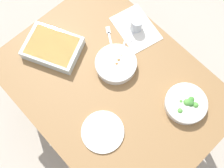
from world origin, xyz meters
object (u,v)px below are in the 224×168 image
object	(u,v)px
broccoli_bowl	(186,104)
side_plate	(103,132)
baking_dish	(53,47)
spoon_by_stew	(123,48)
spoon_by_broccoli	(178,110)
spoon_spare	(133,34)
drink_cup	(136,25)
fork_on_table	(110,38)
stew_bowl	(116,64)

from	to	relation	value
broccoli_bowl	side_plate	size ratio (longest dim) A/B	1.01
baking_dish	spoon_by_stew	world-z (taller)	baking_dish
spoon_by_broccoli	spoon_spare	world-z (taller)	same
baking_dish	side_plate	xyz separation A→B (m)	(-0.53, 0.11, -0.03)
drink_cup	side_plate	distance (m)	0.64
baking_dish	spoon_by_stew	distance (m)	0.39
baking_dish	fork_on_table	bearing A→B (deg)	-119.30
baking_dish	spoon_by_stew	xyz separation A→B (m)	(-0.26, -0.29, -0.03)
spoon_by_stew	spoon_spare	bearing A→B (deg)	-77.43
spoon_spare	spoon_by_stew	bearing A→B (deg)	102.57
stew_bowl	drink_cup	world-z (taller)	drink_cup
spoon_spare	broccoli_bowl	bearing A→B (deg)	168.16
broccoli_bowl	spoon_by_stew	size ratio (longest dim) A/B	1.36
baking_dish	side_plate	distance (m)	0.55
stew_bowl	fork_on_table	bearing A→B (deg)	-32.41
stew_bowl	baking_dish	size ratio (longest dim) A/B	0.63
spoon_spare	fork_on_table	world-z (taller)	spoon_spare
spoon_by_broccoli	fork_on_table	size ratio (longest dim) A/B	1.11
spoon_by_stew	fork_on_table	bearing A→B (deg)	4.58
side_plate	spoon_by_stew	world-z (taller)	side_plate
broccoli_bowl	fork_on_table	distance (m)	0.57
stew_bowl	broccoli_bowl	xyz separation A→B (m)	(-0.41, -0.11, -0.00)
fork_on_table	stew_bowl	bearing A→B (deg)	147.59
baking_dish	spoon_spare	distance (m)	0.47
stew_bowl	broccoli_bowl	distance (m)	0.43
broccoli_bowl	spoon_spare	xyz separation A→B (m)	(0.49, -0.10, -0.03)
baking_dish	fork_on_table	world-z (taller)	baking_dish
stew_bowl	broccoli_bowl	size ratio (longest dim) A/B	1.04
broccoli_bowl	side_plate	world-z (taller)	broccoli_bowl
stew_bowl	fork_on_table	world-z (taller)	stew_bowl
broccoli_bowl	fork_on_table	size ratio (longest dim) A/B	1.40
side_plate	spoon_spare	xyz separation A→B (m)	(0.30, -0.51, -0.00)
drink_cup	spoon_by_broccoli	bearing A→B (deg)	159.72
side_plate	stew_bowl	bearing A→B (deg)	-53.89
spoon_spare	stew_bowl	bearing A→B (deg)	110.36
drink_cup	spoon_by_broccoli	world-z (taller)	drink_cup
fork_on_table	spoon_by_broccoli	bearing A→B (deg)	176.88
spoon_by_broccoli	spoon_spare	xyz separation A→B (m)	(0.49, -0.15, 0.00)
side_plate	spoon_spare	bearing A→B (deg)	-59.86
spoon_by_broccoli	spoon_by_stew	bearing A→B (deg)	-4.76
broccoli_bowl	drink_cup	xyz separation A→B (m)	(0.51, -0.14, 0.01)
spoon_by_stew	spoon_by_broccoli	world-z (taller)	same
drink_cup	fork_on_table	world-z (taller)	drink_cup
spoon_by_stew	spoon_by_broccoli	xyz separation A→B (m)	(-0.46, 0.04, 0.00)
baking_dish	drink_cup	bearing A→B (deg)	-116.33
side_plate	spoon_by_stew	bearing A→B (deg)	-55.96
broccoli_bowl	baking_dish	world-z (taller)	broccoli_bowl
side_plate	fork_on_table	bearing A→B (deg)	-46.85
spoon_by_stew	side_plate	bearing A→B (deg)	124.04
side_plate	spoon_spare	size ratio (longest dim) A/B	1.31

